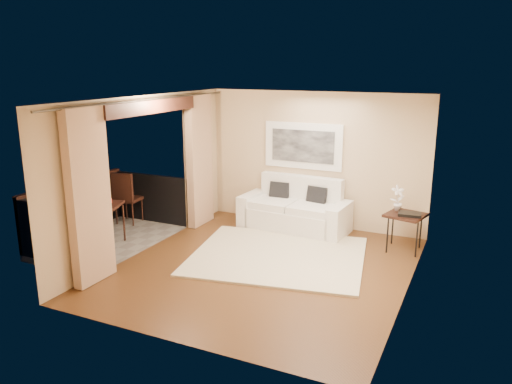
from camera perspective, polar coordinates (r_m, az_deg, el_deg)
The scene contains 18 objects.
floor at distance 8.21m, azimuth 0.86°, elevation -8.61°, with size 5.00×5.00×0.00m, color #583519.
room_shell at distance 8.67m, azimuth -12.20°, elevation 9.53°, with size 5.00×6.40×5.00m.
balcony at distance 9.88m, azimuth -16.95°, elevation -4.11°, with size 1.81×2.60×1.17m.
curtains at distance 8.83m, azimuth -11.69°, elevation 1.86°, with size 0.16×4.80×2.64m.
artwork at distance 10.06m, azimuth 5.40°, elevation 5.26°, with size 1.62×0.07×0.92m.
rug at distance 8.64m, azimuth 2.53°, elevation -7.28°, with size 2.87×2.50×0.04m, color beige.
sofa at distance 10.00m, azimuth 4.54°, elevation -2.16°, with size 2.20×1.05×1.03m.
side_table at distance 9.12m, azimuth 16.71°, elevation -2.76°, with size 0.74×0.74×0.67m.
tray at distance 9.01m, azimuth 17.16°, elevation -2.44°, with size 0.38×0.28×0.05m, color black.
orchid at distance 9.18m, azimuth 15.90°, elevation -0.69°, with size 0.25×0.17×0.47m, color white.
bistro_table at distance 9.50m, azimuth -17.16°, elevation -1.81°, with size 0.80×0.80×0.74m.
balcony_chair_far at distance 10.51m, azimuth -14.72°, elevation -0.23°, with size 0.53×0.54×1.09m.
balcony_chair_near at distance 9.13m, azimuth -17.94°, elevation -2.70°, with size 0.59×0.60×1.08m.
ice_bucket at distance 9.64m, azimuth -17.55°, elevation -0.49°, with size 0.18×0.18×0.20m, color silver.
candle at distance 9.54m, azimuth -16.32°, elevation -0.94°, with size 0.06×0.06×0.07m, color red.
vase at distance 9.34m, azimuth -18.36°, elevation -1.08°, with size 0.04×0.04×0.18m, color silver.
glass_a at distance 9.32m, azimuth -16.55°, elevation -1.17°, with size 0.06×0.06×0.12m, color white.
glass_b at distance 9.38m, azimuth -16.49°, elevation -1.06°, with size 0.06×0.06×0.12m, color silver.
Camera 1 is at (3.08, -6.89, 3.21)m, focal length 35.00 mm.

